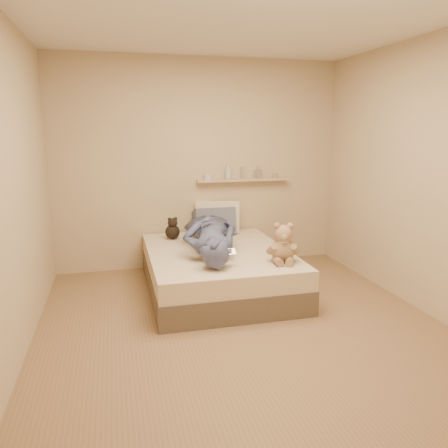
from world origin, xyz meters
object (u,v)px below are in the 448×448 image
object	(u,v)px
teddy_bear	(283,246)
person	(209,233)
pillow_cream	(218,217)
wall_shelf	(243,180)
game_console	(227,252)
dark_plush	(173,230)
bed	(218,270)
pillow_grey	(215,222)

from	to	relation	value
teddy_bear	person	size ratio (longest dim) A/B	0.25
pillow_cream	wall_shelf	xyz separation A→B (m)	(0.35, 0.08, 0.45)
game_console	wall_shelf	bearing A→B (deg)	68.28
dark_plush	game_console	bearing A→B (deg)	-73.69
bed	pillow_cream	world-z (taller)	pillow_cream
pillow_grey	wall_shelf	world-z (taller)	wall_shelf
teddy_bear	wall_shelf	distance (m)	1.57
pillow_cream	pillow_grey	bearing A→B (deg)	-114.27
teddy_bear	pillow_cream	bearing A→B (deg)	102.91
game_console	dark_plush	world-z (taller)	dark_plush
pillow_grey	wall_shelf	size ratio (longest dim) A/B	0.42
game_console	pillow_cream	xyz separation A→B (m)	(0.25, 1.43, 0.05)
game_console	person	distance (m)	0.64
teddy_bear	dark_plush	size ratio (longest dim) A/B	1.51
teddy_bear	person	world-z (taller)	teddy_bear
pillow_cream	bed	bearing A→B (deg)	-103.30
person	teddy_bear	bearing A→B (deg)	143.25
person	pillow_cream	bearing A→B (deg)	-100.42
bed	pillow_grey	world-z (taller)	pillow_grey
game_console	dark_plush	xyz separation A→B (m)	(-0.36, 1.22, -0.03)
pillow_grey	wall_shelf	distance (m)	0.67
wall_shelf	pillow_grey	bearing A→B (deg)	-152.29
game_console	bed	bearing A→B (deg)	85.06
pillow_grey	teddy_bear	bearing A→B (deg)	-73.09
game_console	pillow_cream	world-z (taller)	pillow_cream
bed	pillow_grey	bearing A→B (deg)	79.08
bed	person	size ratio (longest dim) A/B	1.18
dark_plush	bed	bearing A→B (deg)	-56.39
person	wall_shelf	bearing A→B (deg)	-116.97
pillow_cream	wall_shelf	distance (m)	0.58
pillow_cream	wall_shelf	size ratio (longest dim) A/B	0.46
dark_plush	pillow_cream	xyz separation A→B (m)	(0.60, 0.22, 0.08)
dark_plush	pillow_grey	xyz separation A→B (m)	(0.54, 0.08, 0.05)
person	wall_shelf	size ratio (longest dim) A/B	1.34
teddy_bear	person	bearing A→B (deg)	134.32
pillow_cream	pillow_grey	distance (m)	0.16
bed	wall_shelf	xyz separation A→B (m)	(0.55, 0.91, 0.88)
bed	game_console	size ratio (longest dim) A/B	11.21
game_console	pillow_grey	world-z (taller)	pillow_grey
bed	wall_shelf	bearing A→B (deg)	58.82
game_console	teddy_bear	size ratio (longest dim) A/B	0.42
game_console	pillow_cream	distance (m)	1.46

